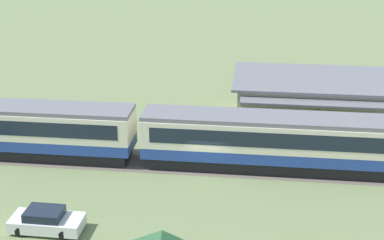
% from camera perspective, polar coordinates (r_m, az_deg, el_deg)
% --- Properties ---
extents(ground_plane, '(600.00, 600.00, 0.00)m').
position_cam_1_polar(ground_plane, '(41.16, 1.42, -4.98)').
color(ground_plane, '#707F51').
extents(passenger_train, '(53.14, 3.09, 3.94)m').
position_cam_1_polar(passenger_train, '(41.00, 7.45, -1.90)').
color(passenger_train, '#234293').
rests_on(passenger_train, ground_plane).
extents(station_building, '(13.21, 9.41, 3.80)m').
position_cam_1_polar(station_building, '(50.27, 11.58, 1.99)').
color(station_building, '#BCB293').
rests_on(station_building, ground_plane).
extents(parked_car_white, '(4.16, 1.89, 1.36)m').
position_cam_1_polar(parked_car_white, '(35.13, -13.93, -9.47)').
color(parked_car_white, white).
rests_on(parked_car_white, ground_plane).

